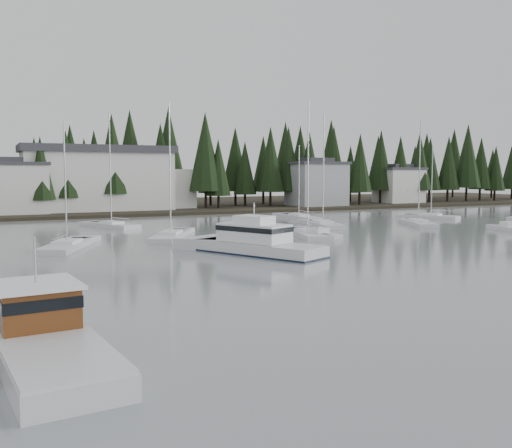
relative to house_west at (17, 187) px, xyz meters
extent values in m
cube|color=black|center=(18.00, 18.00, -4.65)|extent=(240.00, 54.00, 1.00)
cube|color=silver|center=(0.00, 0.00, -0.40)|extent=(9.00, 7.00, 7.50)
cube|color=#38383D|center=(0.00, 0.00, 3.60)|extent=(9.54, 7.42, 0.50)
cube|color=#38383D|center=(0.00, 0.00, 4.20)|extent=(4.95, 3.85, 0.80)
cube|color=#999EA0|center=(54.00, -1.00, -0.15)|extent=(10.00, 8.00, 8.00)
cube|color=#38383D|center=(54.00, -1.00, 4.10)|extent=(10.60, 8.48, 0.50)
cube|color=#38383D|center=(54.00, -1.00, 4.70)|extent=(5.50, 4.40, 0.80)
cube|color=silver|center=(76.00, 1.00, -0.65)|extent=(9.00, 7.00, 7.00)
cube|color=#38383D|center=(76.00, 1.00, 3.10)|extent=(9.54, 7.42, 0.50)
cube|color=#38383D|center=(76.00, 1.00, 3.70)|extent=(4.95, 3.85, 0.80)
cube|color=silver|center=(13.00, 3.00, 0.85)|extent=(24.00, 10.00, 10.00)
cube|color=#38383D|center=(13.00, 3.00, 6.15)|extent=(25.00, 11.00, 1.20)
cube|color=silver|center=(25.00, 5.00, -0.65)|extent=(10.00, 8.00, 7.00)
cube|color=silver|center=(-3.21, -75.00, -4.54)|extent=(4.22, 10.31, 1.45)
cube|color=silver|center=(-3.21, -75.00, -3.76)|extent=(4.13, 10.11, 0.13)
cube|color=#46220E|center=(-3.39, -73.00, -2.98)|extent=(3.00, 3.25, 1.56)
cube|color=white|center=(-3.39, -73.00, -2.14)|extent=(3.37, 3.68, 0.13)
cube|color=black|center=(-3.39, -73.00, -2.67)|extent=(3.07, 3.30, 0.45)
cylinder|color=#A5A8AD|center=(-3.39, -73.00, -1.19)|extent=(0.08, 0.08, 1.79)
cube|color=silver|center=(15.68, -53.60, -4.50)|extent=(8.10, 11.94, 1.67)
cube|color=black|center=(15.68, -53.60, -4.62)|extent=(8.16, 12.01, 0.23)
cube|color=white|center=(15.44, -53.07, -2.88)|extent=(5.18, 6.66, 1.52)
cube|color=black|center=(15.44, -53.07, -2.51)|extent=(5.27, 6.74, 0.42)
cube|color=white|center=(15.44, -53.07, -1.78)|extent=(3.20, 3.62, 0.68)
cylinder|color=#A5A8AD|center=(15.44, -53.07, -0.94)|extent=(0.10, 0.10, 1.15)
cube|color=silver|center=(37.52, -22.55, -4.68)|extent=(3.10, 10.83, 1.05)
cube|color=white|center=(37.52, -22.55, -4.03)|extent=(1.96, 3.73, 0.30)
cylinder|color=#A5A8AD|center=(37.52, -22.55, 1.02)|extent=(0.14, 0.14, 10.35)
cube|color=silver|center=(46.25, -38.55, -4.68)|extent=(5.79, 9.08, 1.05)
cube|color=white|center=(46.25, -38.55, -4.03)|extent=(2.78, 3.44, 0.30)
cylinder|color=#A5A8AD|center=(46.25, -38.55, 2.33)|extent=(0.14, 0.14, 12.96)
cube|color=silver|center=(34.11, -34.55, -4.68)|extent=(4.39, 9.24, 1.05)
cube|color=white|center=(34.11, -34.55, -4.03)|extent=(2.46, 3.33, 0.30)
cylinder|color=#A5A8AD|center=(34.11, -34.55, 2.72)|extent=(0.14, 0.14, 13.74)
cube|color=silver|center=(9.54, -24.05, -4.68)|extent=(5.85, 8.99, 1.05)
cube|color=white|center=(9.54, -24.05, -4.03)|extent=(2.86, 3.43, 0.30)
cylinder|color=#A5A8AD|center=(9.54, -24.05, 2.71)|extent=(0.14, 0.14, 13.73)
cube|color=silver|center=(26.56, -43.32, -4.68)|extent=(5.25, 10.31, 1.05)
cube|color=white|center=(26.56, -43.32, -4.03)|extent=(2.73, 3.76, 0.30)
cylinder|color=#A5A8AD|center=(26.56, -43.32, 2.76)|extent=(0.14, 0.14, 13.82)
cube|color=silver|center=(1.72, -42.66, -4.68)|extent=(6.46, 9.95, 1.05)
cube|color=white|center=(1.72, -42.66, -4.03)|extent=(3.09, 3.79, 0.30)
cylinder|color=#A5A8AD|center=(1.72, -42.66, 1.24)|extent=(0.14, 0.14, 10.79)
cube|color=silver|center=(55.74, -30.67, -4.68)|extent=(6.16, 8.44, 1.05)
cube|color=white|center=(55.74, -30.67, -4.03)|extent=(2.98, 3.33, 0.30)
cylinder|color=#A5A8AD|center=(55.74, -30.67, 1.00)|extent=(0.14, 0.14, 10.32)
cube|color=silver|center=(12.63, -38.82, -4.68)|extent=(7.41, 10.31, 1.05)
cube|color=white|center=(12.63, -38.82, -4.03)|extent=(3.32, 3.97, 0.30)
cylinder|color=#A5A8AD|center=(12.63, -38.82, 2.59)|extent=(0.14, 0.14, 13.49)
cube|color=silver|center=(27.00, -44.93, -4.60)|extent=(2.68, 5.46, 0.90)
cube|color=white|center=(27.00, -44.93, -3.90)|extent=(1.65, 1.82, 0.55)
cube|color=silver|center=(51.07, -48.71, -4.60)|extent=(3.45, 5.58, 0.90)
cube|color=white|center=(51.07, -48.71, -3.90)|extent=(1.87, 1.99, 0.55)
camera|label=1|loc=(-5.18, -95.97, 2.08)|focal=40.00mm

